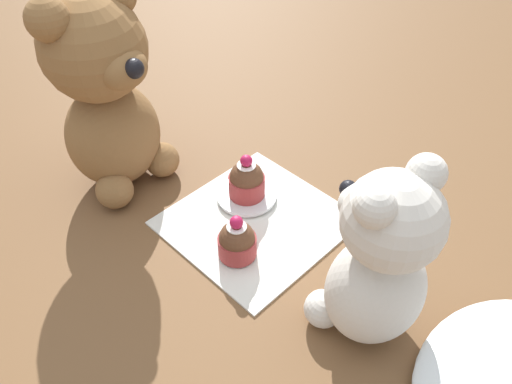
{
  "coord_description": "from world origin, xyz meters",
  "views": [
    {
      "loc": [
        0.34,
        0.33,
        0.49
      ],
      "look_at": [
        0.0,
        0.0,
        0.06
      ],
      "focal_mm": 35.0,
      "sensor_mm": 36.0,
      "label": 1
    }
  ],
  "objects_px": {
    "teddy_bear_tan": "(106,95)",
    "cupcake_near_cream_bear": "(237,241)",
    "teddy_bear_cream": "(379,262)",
    "cupcake_near_tan_bear": "(247,180)",
    "saucer_plate": "(247,195)"
  },
  "relations": [
    {
      "from": "cupcake_near_tan_bear",
      "to": "teddy_bear_cream",
      "type": "bearing_deg",
      "value": 78.84
    },
    {
      "from": "cupcake_near_cream_bear",
      "to": "saucer_plate",
      "type": "distance_m",
      "value": 0.11
    },
    {
      "from": "teddy_bear_cream",
      "to": "saucer_plate",
      "type": "height_order",
      "value": "teddy_bear_cream"
    },
    {
      "from": "teddy_bear_cream",
      "to": "teddy_bear_tan",
      "type": "xyz_separation_m",
      "value": [
        0.05,
        -0.4,
        0.04
      ]
    },
    {
      "from": "teddy_bear_tan",
      "to": "saucer_plate",
      "type": "distance_m",
      "value": 0.23
    },
    {
      "from": "teddy_bear_tan",
      "to": "saucer_plate",
      "type": "height_order",
      "value": "teddy_bear_tan"
    },
    {
      "from": "saucer_plate",
      "to": "teddy_bear_cream",
      "type": "bearing_deg",
      "value": 78.84
    },
    {
      "from": "cupcake_near_cream_bear",
      "to": "cupcake_near_tan_bear",
      "type": "bearing_deg",
      "value": -140.87
    },
    {
      "from": "saucer_plate",
      "to": "cupcake_near_tan_bear",
      "type": "height_order",
      "value": "cupcake_near_tan_bear"
    },
    {
      "from": "cupcake_near_cream_bear",
      "to": "cupcake_near_tan_bear",
      "type": "xyz_separation_m",
      "value": [
        -0.08,
        -0.07,
        0.01
      ]
    },
    {
      "from": "cupcake_near_cream_bear",
      "to": "saucer_plate",
      "type": "relative_size",
      "value": 0.76
    },
    {
      "from": "teddy_bear_cream",
      "to": "saucer_plate",
      "type": "bearing_deg",
      "value": -94.83
    },
    {
      "from": "teddy_bear_cream",
      "to": "cupcake_near_tan_bear",
      "type": "xyz_separation_m",
      "value": [
        -0.05,
        -0.24,
        -0.07
      ]
    },
    {
      "from": "teddy_bear_tan",
      "to": "saucer_plate",
      "type": "xyz_separation_m",
      "value": [
        -0.09,
        0.16,
        -0.13
      ]
    },
    {
      "from": "teddy_bear_tan",
      "to": "cupcake_near_cream_bear",
      "type": "distance_m",
      "value": 0.26
    }
  ]
}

